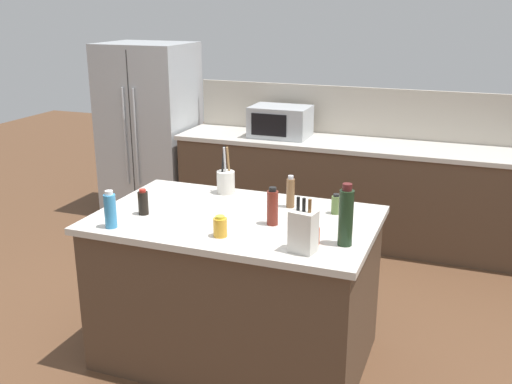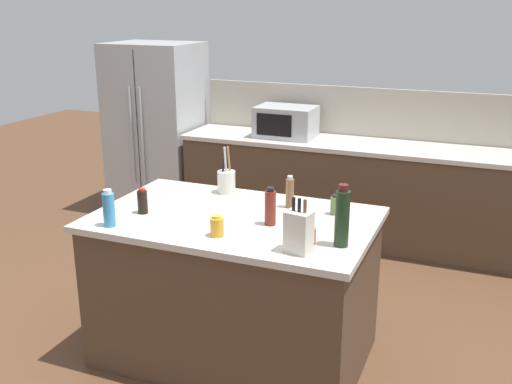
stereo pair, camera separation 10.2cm
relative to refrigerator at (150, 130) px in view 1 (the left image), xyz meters
The scene contains 16 objects.
ground_plane 3.07m from the refrigerator, 49.88° to the right, with size 14.00×14.00×0.00m, color brown.
back_counter_run 2.24m from the refrigerator, ahead, with size 3.42×0.66×0.94m.
wall_backsplash 2.23m from the refrigerator, ahead, with size 3.38×0.03×0.46m, color #B2A899.
kitchen_island 2.97m from the refrigerator, 49.88° to the right, with size 1.67×1.04×0.94m.
refrigerator is the anchor object (origin of this frame).
microwave 1.46m from the refrigerator, ahead, with size 0.55×0.39×0.29m.
knife_block 3.56m from the refrigerator, 47.18° to the right, with size 0.15×0.12×0.29m.
utensil_crock 2.48m from the refrigerator, 48.02° to the right, with size 0.12×0.12×0.32m.
wine_bottle 3.58m from the refrigerator, 43.24° to the right, with size 0.08×0.08×0.34m.
pepper_grinder 2.92m from the refrigerator, 42.46° to the right, with size 0.05×0.05×0.20m.
soy_sauce_bottle 2.76m from the refrigerator, 60.50° to the right, with size 0.06×0.06×0.16m.
spice_jar_paprika 3.49m from the refrigerator, 45.44° to the right, with size 0.05×0.05×0.10m.
vinegar_bottle 3.15m from the refrigerator, 46.93° to the right, with size 0.07×0.07×0.22m.
spice_jar_oregano 3.15m from the refrigerator, 39.09° to the right, with size 0.06×0.06×0.12m.
honey_jar 3.22m from the refrigerator, 52.96° to the right, with size 0.08×0.08×0.12m.
dish_soap_bottle 2.97m from the refrigerator, 63.92° to the right, with size 0.07×0.07×0.22m.
Camera 1 is at (1.30, -3.10, 2.17)m, focal length 42.00 mm.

